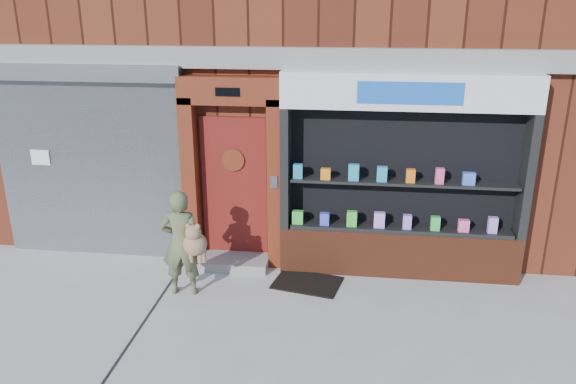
# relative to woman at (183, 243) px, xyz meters

# --- Properties ---
(ground) EXTENTS (80.00, 80.00, 0.00)m
(ground) POSITION_rel_woman_xyz_m (1.23, -0.81, -0.77)
(ground) COLOR #9E9E99
(ground) RESTS_ON ground
(shutter_bay) EXTENTS (3.10, 0.30, 3.04)m
(shutter_bay) POSITION_rel_woman_xyz_m (-1.77, 1.12, 0.95)
(shutter_bay) COLOR gray
(shutter_bay) RESTS_ON ground
(red_door_bay) EXTENTS (1.52, 0.58, 2.90)m
(red_door_bay) POSITION_rel_woman_xyz_m (0.49, 1.05, 0.69)
(red_door_bay) COLOR #602110
(red_door_bay) RESTS_ON ground
(pharmacy_bay) EXTENTS (3.50, 0.41, 3.00)m
(pharmacy_bay) POSITION_rel_woman_xyz_m (2.98, 1.00, 0.61)
(pharmacy_bay) COLOR maroon
(pharmacy_bay) RESTS_ON ground
(woman) EXTENTS (0.67, 0.43, 1.52)m
(woman) POSITION_rel_woman_xyz_m (0.00, 0.00, 0.00)
(woman) COLOR #585E3E
(woman) RESTS_ON ground
(doormat) EXTENTS (1.06, 0.84, 0.02)m
(doormat) POSITION_rel_woman_xyz_m (1.68, 0.48, -0.75)
(doormat) COLOR black
(doormat) RESTS_ON ground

